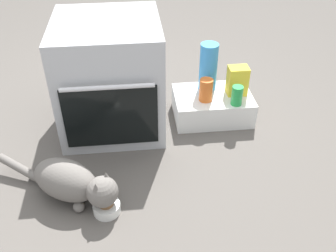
{
  "coord_description": "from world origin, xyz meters",
  "views": [
    {
      "loc": [
        0.07,
        -1.52,
        1.41
      ],
      "look_at": [
        0.24,
        0.02,
        0.25
      ],
      "focal_mm": 40.4,
      "sensor_mm": 36.0,
      "label": 1
    }
  ],
  "objects_px": {
    "pantry_cabinet": "(212,106)",
    "cat": "(72,182)",
    "oven": "(110,76)",
    "soda_can": "(237,96)",
    "snack_bag": "(237,81)",
    "water_bottle": "(208,67)",
    "sauce_jar": "(206,90)",
    "food_bowl": "(107,207)"
  },
  "relations": [
    {
      "from": "pantry_cabinet",
      "to": "cat",
      "type": "relative_size",
      "value": 0.75
    },
    {
      "from": "food_bowl",
      "to": "cat",
      "type": "relative_size",
      "value": 0.2
    },
    {
      "from": "snack_bag",
      "to": "soda_can",
      "type": "bearing_deg",
      "value": -104.27
    },
    {
      "from": "food_bowl",
      "to": "snack_bag",
      "type": "height_order",
      "value": "snack_bag"
    },
    {
      "from": "snack_bag",
      "to": "pantry_cabinet",
      "type": "bearing_deg",
      "value": -179.15
    },
    {
      "from": "water_bottle",
      "to": "soda_can",
      "type": "xyz_separation_m",
      "value": [
        0.14,
        -0.2,
        -0.09
      ]
    },
    {
      "from": "water_bottle",
      "to": "cat",
      "type": "bearing_deg",
      "value": -138.07
    },
    {
      "from": "cat",
      "to": "pantry_cabinet",
      "type": "bearing_deg",
      "value": 69.55
    },
    {
      "from": "pantry_cabinet",
      "to": "cat",
      "type": "bearing_deg",
      "value": -142.5
    },
    {
      "from": "pantry_cabinet",
      "to": "soda_can",
      "type": "distance_m",
      "value": 0.22
    },
    {
      "from": "food_bowl",
      "to": "sauce_jar",
      "type": "distance_m",
      "value": 0.92
    },
    {
      "from": "cat",
      "to": "soda_can",
      "type": "height_order",
      "value": "soda_can"
    },
    {
      "from": "cat",
      "to": "soda_can",
      "type": "bearing_deg",
      "value": 60.65
    },
    {
      "from": "oven",
      "to": "water_bottle",
      "type": "distance_m",
      "value": 0.6
    },
    {
      "from": "food_bowl",
      "to": "snack_bag",
      "type": "xyz_separation_m",
      "value": [
        0.8,
        0.73,
        0.22
      ]
    },
    {
      "from": "pantry_cabinet",
      "to": "sauce_jar",
      "type": "height_order",
      "value": "sauce_jar"
    },
    {
      "from": "sauce_jar",
      "to": "water_bottle",
      "type": "bearing_deg",
      "value": 75.43
    },
    {
      "from": "soda_can",
      "to": "water_bottle",
      "type": "bearing_deg",
      "value": 123.97
    },
    {
      "from": "pantry_cabinet",
      "to": "snack_bag",
      "type": "xyz_separation_m",
      "value": [
        0.14,
        0.0,
        0.17
      ]
    },
    {
      "from": "pantry_cabinet",
      "to": "soda_can",
      "type": "xyz_separation_m",
      "value": [
        0.11,
        -0.12,
        0.14
      ]
    },
    {
      "from": "soda_can",
      "to": "snack_bag",
      "type": "distance_m",
      "value": 0.13
    },
    {
      "from": "snack_bag",
      "to": "water_bottle",
      "type": "bearing_deg",
      "value": 153.66
    },
    {
      "from": "soda_can",
      "to": "snack_bag",
      "type": "bearing_deg",
      "value": 75.73
    },
    {
      "from": "pantry_cabinet",
      "to": "sauce_jar",
      "type": "relative_size",
      "value": 3.43
    },
    {
      "from": "water_bottle",
      "to": "soda_can",
      "type": "relative_size",
      "value": 2.5
    },
    {
      "from": "oven",
      "to": "water_bottle",
      "type": "relative_size",
      "value": 2.2
    },
    {
      "from": "cat",
      "to": "snack_bag",
      "type": "bearing_deg",
      "value": 65.22
    },
    {
      "from": "pantry_cabinet",
      "to": "soda_can",
      "type": "relative_size",
      "value": 4.0
    },
    {
      "from": "snack_bag",
      "to": "sauce_jar",
      "type": "xyz_separation_m",
      "value": [
        -0.2,
        -0.06,
        -0.02
      ]
    },
    {
      "from": "water_bottle",
      "to": "soda_can",
      "type": "height_order",
      "value": "water_bottle"
    },
    {
      "from": "food_bowl",
      "to": "soda_can",
      "type": "distance_m",
      "value": 1.0
    },
    {
      "from": "cat",
      "to": "sauce_jar",
      "type": "height_order",
      "value": "sauce_jar"
    },
    {
      "from": "snack_bag",
      "to": "sauce_jar",
      "type": "height_order",
      "value": "snack_bag"
    },
    {
      "from": "sauce_jar",
      "to": "food_bowl",
      "type": "bearing_deg",
      "value": -131.52
    },
    {
      "from": "pantry_cabinet",
      "to": "food_bowl",
      "type": "height_order",
      "value": "pantry_cabinet"
    },
    {
      "from": "snack_bag",
      "to": "food_bowl",
      "type": "bearing_deg",
      "value": -137.69
    },
    {
      "from": "soda_can",
      "to": "sauce_jar",
      "type": "distance_m",
      "value": 0.19
    },
    {
      "from": "pantry_cabinet",
      "to": "sauce_jar",
      "type": "bearing_deg",
      "value": -138.09
    },
    {
      "from": "cat",
      "to": "sauce_jar",
      "type": "xyz_separation_m",
      "value": [
        0.76,
        0.57,
        0.12
      ]
    },
    {
      "from": "oven",
      "to": "soda_can",
      "type": "distance_m",
      "value": 0.75
    },
    {
      "from": "cat",
      "to": "water_bottle",
      "type": "distance_m",
      "value": 1.08
    },
    {
      "from": "oven",
      "to": "pantry_cabinet",
      "type": "height_order",
      "value": "oven"
    }
  ]
}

